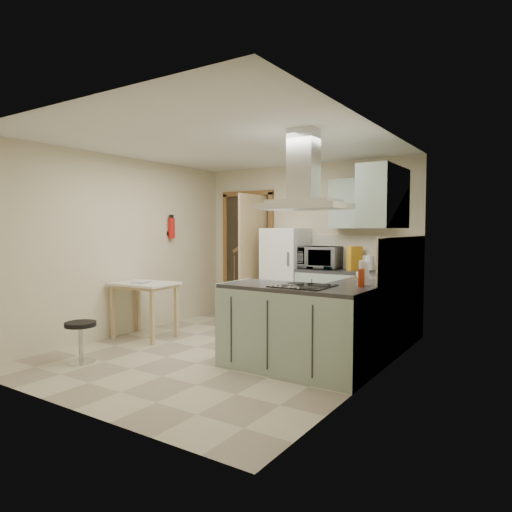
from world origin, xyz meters
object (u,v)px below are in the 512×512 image
Objects in this scene: microwave at (320,258)px; fridge at (286,277)px; stool at (81,342)px; extractor_hood at (303,206)px; bentwood_chair at (247,295)px; peninsula at (294,328)px; drop_leaf_table at (145,310)px.

fridge is at bearing 177.01° from microwave.
fridge reaches higher than stool.
extractor_hood is 1.09× the size of bentwood_chair.
bentwood_chair is 1.38× the size of microwave.
peninsula is at bearing -77.94° from microwave.
peninsula is 2.21m from microwave.
fridge is 2.20m from drop_leaf_table.
extractor_hood reaches higher than peninsula.
peninsula reaches higher than bentwood_chair.
peninsula is 1.91× the size of drop_leaf_table.
fridge is at bearing 121.74° from peninsula.
extractor_hood is at bearing -8.47° from drop_leaf_table.
drop_leaf_table is 1.23m from stool.
fridge is at bearing -1.35° from bentwood_chair.
fridge is 3.20m from stool.
stool is at bearing -106.82° from fridge.
microwave is at bearing 110.80° from extractor_hood.
drop_leaf_table is (-1.17, -1.82, -0.37)m from fridge.
bentwood_chair is 3.01m from stool.
peninsula is at bearing -48.51° from bentwood_chair.
bentwood_chair reaches higher than drop_leaf_table.
fridge reaches higher than peninsula.
extractor_hood is 1.11× the size of drop_leaf_table.
stool is at bearing -122.00° from microwave.
drop_leaf_table is (-2.50, 0.16, -1.34)m from extractor_hood.
microwave is (1.47, 3.05, 0.84)m from stool.
peninsula is 3.38× the size of stool.
bentwood_chair is (-0.72, -0.02, -0.34)m from fridge.
microwave is (-0.66, 2.01, 0.62)m from peninsula.
peninsula is 1.88× the size of bentwood_chair.
fridge is 1.67× the size of extractor_hood.
stool is (-0.91, -3.02, -0.52)m from fridge.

